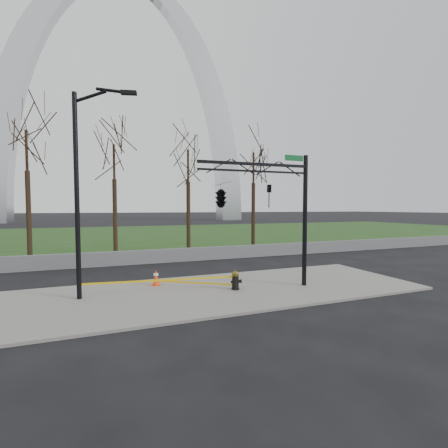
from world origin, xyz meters
name	(u,v)px	position (x,y,z in m)	size (l,w,h in m)	color
ground	(220,292)	(0.00, 0.00, 0.00)	(500.00, 500.00, 0.00)	black
sidewalk	(220,291)	(0.00, 0.00, 0.05)	(18.00, 6.00, 0.10)	slate
grass_strip	(145,235)	(0.00, 30.00, 0.03)	(120.00, 40.00, 0.06)	#1A3A15
guardrail	(180,255)	(0.00, 8.00, 0.45)	(60.00, 0.30, 0.90)	#59595B
gateway_arch	(125,101)	(0.00, 75.00, 32.50)	(66.00, 6.00, 65.00)	silver
tree_row	(73,192)	(-6.88, 12.00, 4.80)	(32.25, 4.00, 9.60)	black
fire_hydrant	(236,280)	(0.63, -0.21, 0.50)	(0.54, 0.36, 0.86)	black
traffic_cone	(156,278)	(-2.51, 1.75, 0.45)	(0.41, 0.41, 0.71)	#FF3C0D
street_light	(83,180)	(-5.38, 0.63, 4.69)	(2.35, 0.78, 8.21)	black
traffic_signal_mast	(238,196)	(0.63, -0.49, 4.15)	(5.10, 2.51, 6.00)	black
caution_tape	(174,281)	(-1.92, 0.44, 0.53)	(6.22, 1.96, 0.44)	#EAB80C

